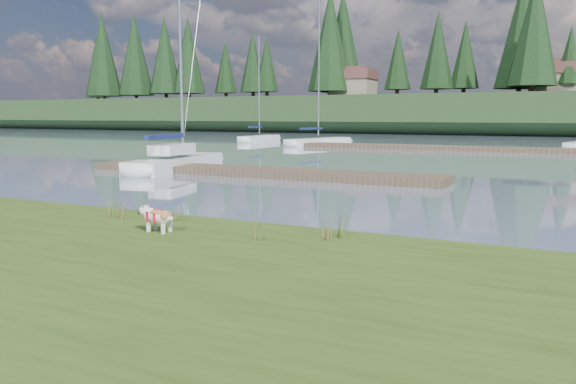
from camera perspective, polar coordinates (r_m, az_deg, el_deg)
The scene contains 22 objects.
ground at distance 42.00m, azimuth 16.02°, elevation 4.11°, with size 200.00×200.00×0.00m, color #7F8FA9.
ridge at distance 84.56m, azimuth 21.57°, elevation 7.28°, with size 200.00×20.00×5.00m, color #1D3117.
bulldog at distance 10.66m, azimuth -13.08°, elevation -2.39°, with size 0.78×0.36×0.47m.
sailboat_main at distance 27.16m, azimuth -10.66°, elevation 3.30°, with size 2.97×8.15×11.59m.
dock_near at distance 23.48m, azimuth -3.49°, elevation 2.07°, with size 16.00×2.00×0.30m, color #4C3D2C.
dock_far at distance 41.67m, azimuth 18.73°, elevation 4.18°, with size 26.00×2.20×0.30m, color #4C3D2C.
sailboat_bg_0 at distance 54.10m, azimuth -2.62°, elevation 5.51°, with size 1.38×6.73×9.89m.
sailboat_bg_1 at distance 47.92m, azimuth 3.63°, elevation 5.21°, with size 3.66×8.06×11.84m.
weed_0 at distance 12.19m, azimuth -16.50°, elevation -1.53°, with size 0.17×0.14×0.56m.
weed_1 at distance 11.74m, azimuth -10.90°, elevation -1.94°, with size 0.17×0.14×0.44m.
weed_2 at distance 9.77m, azimuth 4.09°, elevation -3.55°, with size 0.17×0.14×0.54m.
weed_3 at distance 12.56m, azimuth -17.24°, elevation -1.40°, with size 0.17×0.14×0.51m.
weed_4 at distance 9.71m, azimuth -2.97°, elevation -3.86°, with size 0.17×0.14×0.44m.
weed_5 at distance 9.89m, azimuth 5.65°, elevation -3.33°, with size 0.17×0.14×0.57m.
mud_lip at distance 12.57m, azimuth -11.99°, elevation -3.48°, with size 60.00×0.50×0.14m, color #33281C.
conifer_0 at distance 100.77m, azimuth -12.38°, elevation 13.41°, with size 5.72×5.72×14.15m.
conifer_1 at distance 95.47m, azimuth -3.59°, elevation 13.08°, with size 4.40×4.40×11.30m.
conifer_2 at distance 86.41m, azimuth 4.29°, elevation 15.14°, with size 6.60×6.60×16.05m.
conifer_3 at distance 85.58m, azimuth 14.95°, elevation 13.75°, with size 4.84×4.84×12.25m.
conifer_4 at distance 78.08m, azimuth 23.75°, elevation 14.97°, with size 6.16×6.16×15.10m.
house_0 at distance 86.61m, azimuth 6.63°, elevation 10.95°, with size 6.30×5.30×4.65m.
house_1 at distance 82.37m, azimuth 25.83°, elevation 10.40°, with size 6.30×5.30×4.65m.
Camera 1 is at (7.73, -11.21, 2.50)m, focal length 35.00 mm.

